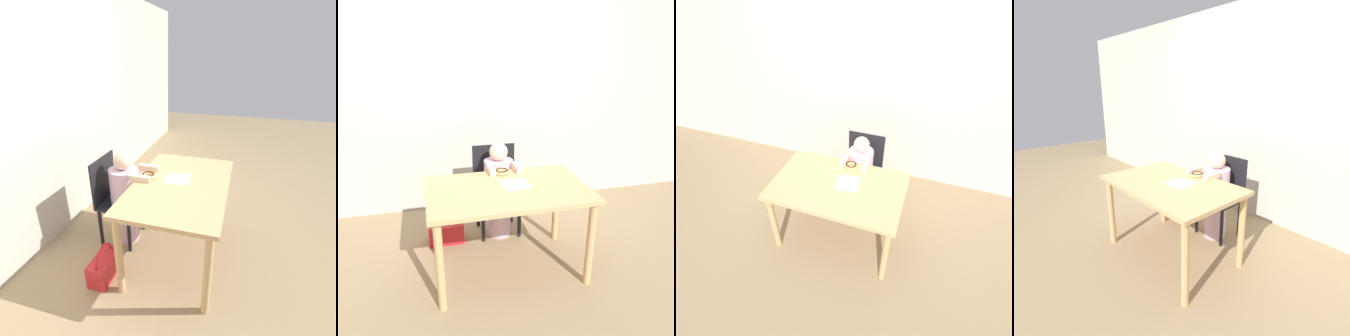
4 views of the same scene
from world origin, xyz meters
The scene contains 8 objects.
ground_plane centered at (0.00, 0.00, 0.00)m, with size 12.00×12.00×0.00m, color #997F5B.
wall_back centered at (0.00, 1.32, 1.25)m, with size 8.00×0.05×2.50m.
dining_table centered at (0.00, 0.00, 0.64)m, with size 1.25×0.79×0.74m.
chair centered at (0.06, 0.67, 0.45)m, with size 0.42×0.36×0.87m.
child_figure centered at (0.06, 0.56, 0.47)m, with size 0.28×0.44×0.95m.
donut centered at (0.03, 0.30, 0.76)m, with size 0.13×0.13×0.04m.
napkin centered at (0.08, 0.05, 0.74)m, with size 0.23×0.23×0.00m.
handbag centered at (-0.46, 0.54, 0.11)m, with size 0.33×0.16×0.32m.
Camera 1 is at (-1.93, -0.45, 1.77)m, focal length 28.00 mm.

